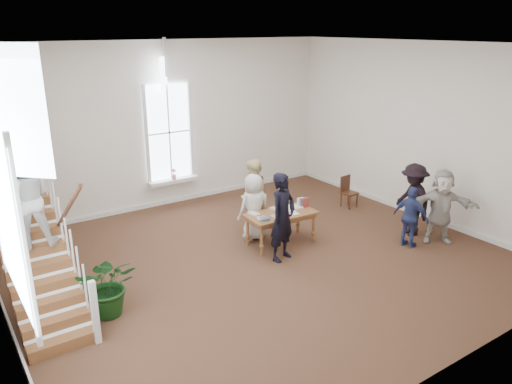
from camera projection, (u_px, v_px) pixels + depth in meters
ground at (261, 260)px, 10.84m from camera, size 10.00×10.00×0.00m
room_shell at (173, 190)px, 14.15m from camera, size 10.49×10.00×10.00m
staircase at (30, 222)px, 8.59m from camera, size 1.10×4.10×2.92m
library_table at (281, 216)px, 11.45m from camera, size 1.67×0.90×0.83m
police_officer at (283, 217)px, 10.60m from camera, size 0.82×0.66×1.94m
elderly_woman at (254, 207)px, 11.69m from camera, size 0.80×0.55×1.59m
person_yellow at (252, 195)px, 12.21m from camera, size 1.08×0.98×1.80m
woman_cluster_a at (411, 217)px, 11.29m from camera, size 0.52×0.90×1.44m
woman_cluster_b at (413, 200)px, 11.91m from camera, size 0.97×1.29×1.77m
woman_cluster_c at (441, 206)px, 11.50m from camera, size 1.60×1.41×1.75m
floor_plant at (109, 285)px, 8.66m from camera, size 1.27×1.20×1.13m
side_chair at (348, 190)px, 13.90m from camera, size 0.42×0.42×0.88m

